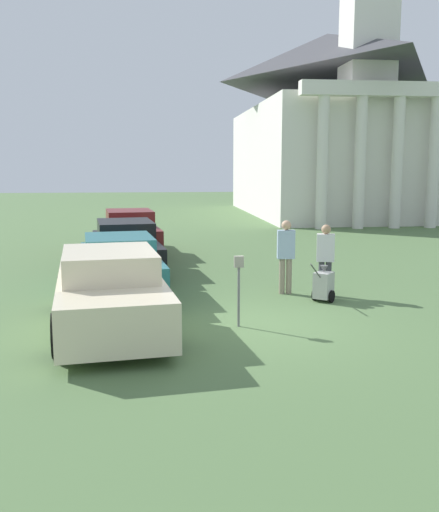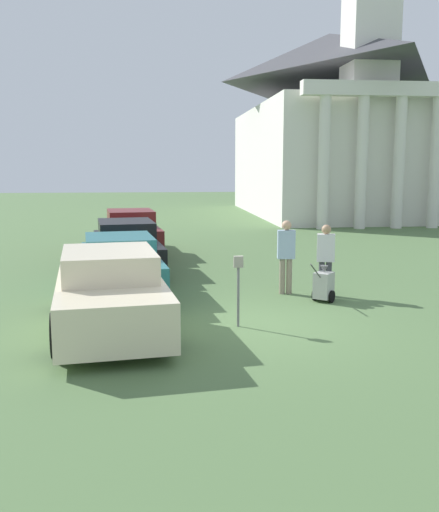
{
  "view_description": "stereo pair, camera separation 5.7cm",
  "coord_description": "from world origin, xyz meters",
  "px_view_note": "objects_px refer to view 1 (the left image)",
  "views": [
    {
      "loc": [
        -1.86,
        -10.82,
        3.08
      ],
      "look_at": [
        -0.4,
        1.75,
        1.1
      ],
      "focal_mm": 40.0,
      "sensor_mm": 36.0,
      "label": 1
    },
    {
      "loc": [
        -1.8,
        -10.83,
        3.08
      ],
      "look_at": [
        -0.4,
        1.75,
        1.1
      ],
      "focal_mm": 40.0,
      "sensor_mm": 36.0,
      "label": 2
    }
  ],
  "objects_px": {
    "parked_car_cream": "(110,291)",
    "parked_car_black": "(125,247)",
    "church": "(328,118)",
    "person_worker": "(286,252)",
    "parked_car_maroon": "(130,233)",
    "parking_meter": "(239,278)",
    "person_supervisor": "(325,255)",
    "equipment_cart": "(323,285)",
    "parked_car_teal": "(119,266)"
  },
  "relations": [
    {
      "from": "parked_car_teal",
      "to": "person_worker",
      "type": "relative_size",
      "value": 2.78
    },
    {
      "from": "church",
      "to": "person_supervisor",
      "type": "bearing_deg",
      "value": -107.0
    },
    {
      "from": "equipment_cart",
      "to": "parked_car_black",
      "type": "bearing_deg",
      "value": 174.91
    },
    {
      "from": "person_supervisor",
      "to": "church",
      "type": "bearing_deg",
      "value": -91.37
    },
    {
      "from": "parked_car_cream",
      "to": "parked_car_teal",
      "type": "height_order",
      "value": "parked_car_cream"
    },
    {
      "from": "parked_car_maroon",
      "to": "person_supervisor",
      "type": "distance_m",
      "value": 8.89
    },
    {
      "from": "parked_car_teal",
      "to": "parked_car_maroon",
      "type": "height_order",
      "value": "parked_car_maroon"
    },
    {
      "from": "parked_car_black",
      "to": "equipment_cart",
      "type": "bearing_deg",
      "value": -51.93
    },
    {
      "from": "person_worker",
      "to": "church",
      "type": "distance_m",
      "value": 24.9
    },
    {
      "from": "parked_car_maroon",
      "to": "parked_car_cream",
      "type": "bearing_deg",
      "value": -97.23
    },
    {
      "from": "parked_car_maroon",
      "to": "equipment_cart",
      "type": "xyz_separation_m",
      "value": [
        4.74,
        -7.98,
        -0.35
      ]
    },
    {
      "from": "parked_car_black",
      "to": "parked_car_maroon",
      "type": "distance_m",
      "value": 3.3
    },
    {
      "from": "parked_car_maroon",
      "to": "person_worker",
      "type": "relative_size",
      "value": 2.85
    },
    {
      "from": "parked_car_cream",
      "to": "church",
      "type": "distance_m",
      "value": 28.78
    },
    {
      "from": "parked_car_black",
      "to": "equipment_cart",
      "type": "distance_m",
      "value": 6.67
    },
    {
      "from": "parking_meter",
      "to": "person_worker",
      "type": "height_order",
      "value": "person_worker"
    },
    {
      "from": "parked_car_maroon",
      "to": "equipment_cart",
      "type": "bearing_deg",
      "value": -66.54
    },
    {
      "from": "person_worker",
      "to": "equipment_cart",
      "type": "distance_m",
      "value": 1.31
    },
    {
      "from": "parking_meter",
      "to": "person_worker",
      "type": "xyz_separation_m",
      "value": [
        1.57,
        2.76,
        0.07
      ]
    },
    {
      "from": "parking_meter",
      "to": "equipment_cart",
      "type": "xyz_separation_m",
      "value": [
        2.26,
        1.85,
        -0.58
      ]
    },
    {
      "from": "parked_car_teal",
      "to": "church",
      "type": "relative_size",
      "value": 0.2
    },
    {
      "from": "equipment_cart",
      "to": "church",
      "type": "xyz_separation_m",
      "value": [
        7.34,
        23.92,
        5.77
      ]
    },
    {
      "from": "parked_car_maroon",
      "to": "person_worker",
      "type": "distance_m",
      "value": 8.16
    },
    {
      "from": "person_worker",
      "to": "parked_car_black",
      "type": "bearing_deg",
      "value": -36.44
    },
    {
      "from": "parking_meter",
      "to": "equipment_cart",
      "type": "height_order",
      "value": "parking_meter"
    },
    {
      "from": "parked_car_cream",
      "to": "parked_car_maroon",
      "type": "relative_size",
      "value": 1.06
    },
    {
      "from": "parked_car_black",
      "to": "person_worker",
      "type": "relative_size",
      "value": 3.0
    },
    {
      "from": "parked_car_black",
      "to": "church",
      "type": "distance_m",
      "value": 23.36
    },
    {
      "from": "parked_car_black",
      "to": "person_worker",
      "type": "bearing_deg",
      "value": -50.23
    },
    {
      "from": "person_worker",
      "to": "person_supervisor",
      "type": "bearing_deg",
      "value": 168.13
    },
    {
      "from": "parked_car_black",
      "to": "church",
      "type": "relative_size",
      "value": 0.21
    },
    {
      "from": "parked_car_teal",
      "to": "person_supervisor",
      "type": "bearing_deg",
      "value": -17.65
    },
    {
      "from": "parked_car_teal",
      "to": "parked_car_maroon",
      "type": "bearing_deg",
      "value": 82.76
    },
    {
      "from": "person_supervisor",
      "to": "parking_meter",
      "type": "bearing_deg",
      "value": 60.46
    },
    {
      "from": "parked_car_cream",
      "to": "person_supervisor",
      "type": "xyz_separation_m",
      "value": [
        4.95,
        2.23,
        0.26
      ]
    },
    {
      "from": "parked_car_maroon",
      "to": "parking_meter",
      "type": "distance_m",
      "value": 10.14
    },
    {
      "from": "parked_car_cream",
      "to": "person_worker",
      "type": "xyz_separation_m",
      "value": [
        4.05,
        2.53,
        0.31
      ]
    },
    {
      "from": "parked_car_cream",
      "to": "parked_car_black",
      "type": "height_order",
      "value": "parked_car_cream"
    },
    {
      "from": "person_worker",
      "to": "person_supervisor",
      "type": "xyz_separation_m",
      "value": [
        0.9,
        -0.3,
        -0.05
      ]
    },
    {
      "from": "parked_car_teal",
      "to": "parked_car_black",
      "type": "relative_size",
      "value": 0.93
    },
    {
      "from": "parking_meter",
      "to": "person_supervisor",
      "type": "height_order",
      "value": "person_supervisor"
    },
    {
      "from": "parked_car_maroon",
      "to": "person_worker",
      "type": "height_order",
      "value": "person_worker"
    },
    {
      "from": "parked_car_teal",
      "to": "parking_meter",
      "type": "height_order",
      "value": "parked_car_teal"
    },
    {
      "from": "person_supervisor",
      "to": "equipment_cart",
      "type": "bearing_deg",
      "value": 86.24
    },
    {
      "from": "parked_car_black",
      "to": "church",
      "type": "xyz_separation_m",
      "value": [
        12.08,
        19.23,
        5.46
      ]
    },
    {
      "from": "parked_car_teal",
      "to": "person_supervisor",
      "type": "height_order",
      "value": "person_supervisor"
    },
    {
      "from": "parked_car_teal",
      "to": "person_worker",
      "type": "distance_m",
      "value": 4.12
    },
    {
      "from": "person_supervisor",
      "to": "equipment_cart",
      "type": "xyz_separation_m",
      "value": [
        -0.21,
        -0.61,
        -0.6
      ]
    },
    {
      "from": "parked_car_cream",
      "to": "parking_meter",
      "type": "height_order",
      "value": "parked_car_cream"
    },
    {
      "from": "parked_car_black",
      "to": "parked_car_maroon",
      "type": "bearing_deg",
      "value": 82.78
    }
  ]
}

